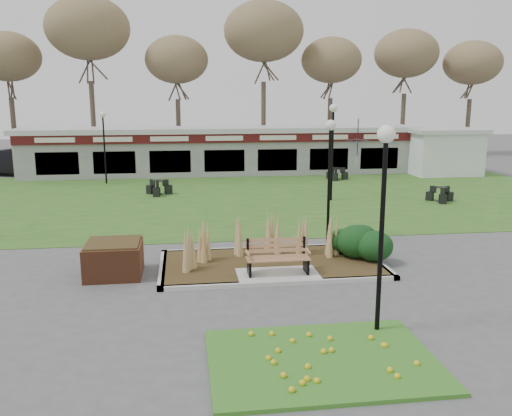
{
  "coord_description": "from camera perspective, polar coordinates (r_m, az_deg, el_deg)",
  "views": [
    {
      "loc": [
        -2.45,
        -13.58,
        4.86
      ],
      "look_at": [
        -0.34,
        2.0,
        1.57
      ],
      "focal_mm": 38.0,
      "sensor_mm": 36.0,
      "label": 1
    }
  ],
  "objects": [
    {
      "name": "planting_bed",
      "position": [
        16.03,
        6.07,
        -4.51
      ],
      "size": [
        6.75,
        3.4,
        1.27
      ],
      "color": "#332614",
      "rests_on": "ground"
    },
    {
      "name": "ground",
      "position": [
        14.63,
        2.4,
        -7.58
      ],
      "size": [
        100.0,
        100.0,
        0.0
      ],
      "primitive_type": "plane",
      "color": "#515154",
      "rests_on": "ground"
    },
    {
      "name": "tree_backdrop",
      "position": [
        41.8,
        -4.52,
        16.61
      ],
      "size": [
        47.24,
        5.24,
        10.36
      ],
      "color": "#47382B",
      "rests_on": "ground"
    },
    {
      "name": "lamp_post_far_left",
      "position": [
        30.94,
        -15.75,
        7.75
      ],
      "size": [
        0.33,
        0.33,
        3.96
      ],
      "color": "black",
      "rests_on": "ground"
    },
    {
      "name": "brick_planter",
      "position": [
        15.35,
        -14.73,
        -5.16
      ],
      "size": [
        1.5,
        1.5,
        0.95
      ],
      "color": "brown",
      "rests_on": "ground"
    },
    {
      "name": "food_pavilion",
      "position": [
        33.8,
        -3.54,
        6.07
      ],
      "size": [
        24.6,
        3.4,
        2.9
      ],
      "color": "gray",
      "rests_on": "ground"
    },
    {
      "name": "service_hut",
      "position": [
        35.55,
        19.09,
        5.69
      ],
      "size": [
        4.4,
        3.4,
        2.83
      ],
      "color": "white",
      "rests_on": "ground"
    },
    {
      "name": "lamp_post_far_right",
      "position": [
        25.2,
        8.09,
        8.05
      ],
      "size": [
        0.37,
        0.37,
        4.45
      ],
      "color": "black",
      "rests_on": "ground"
    },
    {
      "name": "lamp_post_near_right",
      "position": [
        10.95,
        13.31,
        2.43
      ],
      "size": [
        0.36,
        0.36,
        4.3
      ],
      "color": "black",
      "rests_on": "ground"
    },
    {
      "name": "flower_bed",
      "position": [
        10.47,
        6.98,
        -15.49
      ],
      "size": [
        4.2,
        3.0,
        0.16
      ],
      "color": "#296E1F",
      "rests_on": "ground"
    },
    {
      "name": "bistro_set_d",
      "position": [
        31.87,
        8.47,
        3.39
      ],
      "size": [
        1.14,
        1.29,
        0.68
      ],
      "color": "black",
      "rests_on": "ground"
    },
    {
      "name": "park_bench",
      "position": [
        14.68,
        2.25,
        -5.09
      ],
      "size": [
        1.7,
        0.66,
        0.93
      ],
      "color": "#AA724C",
      "rests_on": "ground"
    },
    {
      "name": "car_black",
      "position": [
        36.24,
        -23.69,
        4.44
      ],
      "size": [
        5.23,
        3.45,
        1.63
      ],
      "primitive_type": "imported",
      "rotation": [
        0.0,
        0.0,
        1.19
      ],
      "color": "black",
      "rests_on": "ground"
    },
    {
      "name": "lawn",
      "position": [
        26.15,
        -2.2,
        1.14
      ],
      "size": [
        34.0,
        16.0,
        0.02
      ],
      "primitive_type": "cube",
      "color": "#285E1D",
      "rests_on": "ground"
    },
    {
      "name": "lamp_post_near_left",
      "position": [
        17.51,
        7.77,
        5.57
      ],
      "size": [
        0.34,
        0.34,
        4.09
      ],
      "color": "black",
      "rests_on": "ground"
    },
    {
      "name": "bistro_set_a",
      "position": [
        27.15,
        -10.22,
        1.89
      ],
      "size": [
        1.31,
        1.23,
        0.7
      ],
      "color": "black",
      "rests_on": "ground"
    },
    {
      "name": "bistro_set_c",
      "position": [
        26.4,
        18.84,
        1.13
      ],
      "size": [
        1.23,
        1.22,
        0.68
      ],
      "color": "black",
      "rests_on": "ground"
    },
    {
      "name": "patio_umbrella",
      "position": [
        33.44,
        10.6,
        5.85
      ],
      "size": [
        2.46,
        2.48,
        2.34
      ],
      "color": "black",
      "rests_on": "ground"
    }
  ]
}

